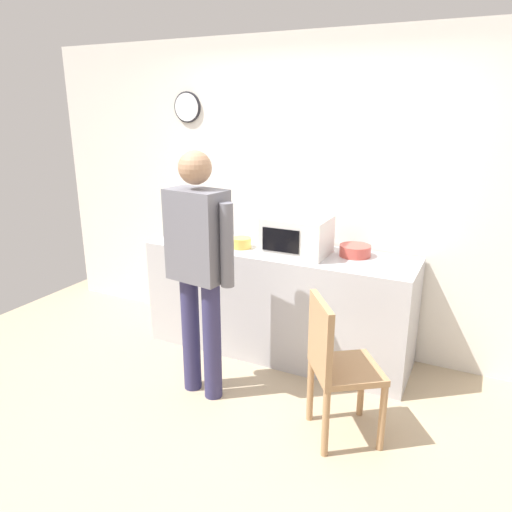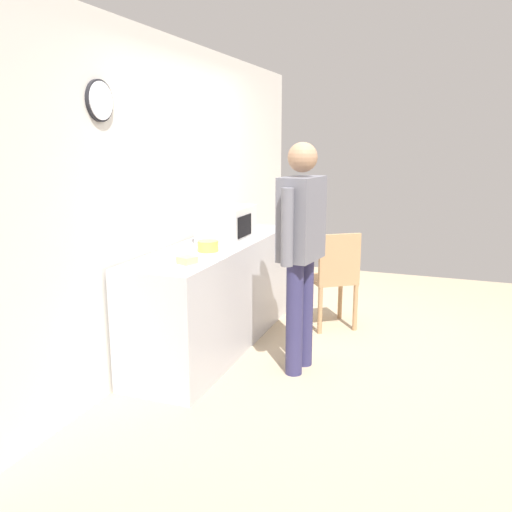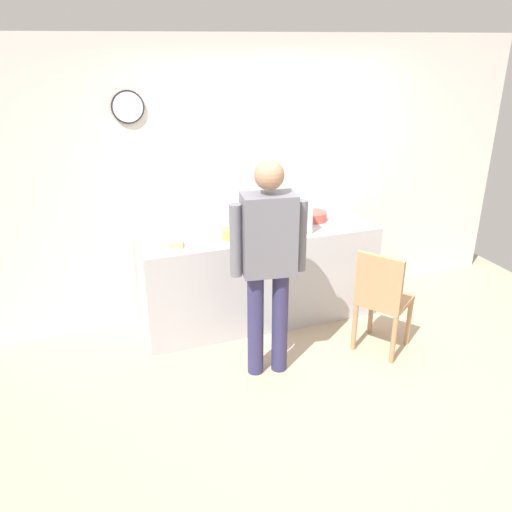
% 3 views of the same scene
% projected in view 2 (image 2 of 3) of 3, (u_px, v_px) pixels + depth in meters
% --- Properties ---
extents(ground_plane, '(6.00, 6.00, 0.00)m').
position_uv_depth(ground_plane, '(357.00, 356.00, 4.47)').
color(ground_plane, tan).
extents(back_wall, '(5.40, 0.13, 2.60)m').
position_uv_depth(back_wall, '(183.00, 195.00, 4.73)').
color(back_wall, silver).
rests_on(back_wall, ground_plane).
extents(kitchen_counter, '(2.22, 0.62, 0.91)m').
position_uv_depth(kitchen_counter, '(216.00, 295.00, 4.63)').
color(kitchen_counter, '#B7B7BC').
rests_on(kitchen_counter, ground_plane).
extents(microwave, '(0.50, 0.39, 0.30)m').
position_uv_depth(microwave, '(227.00, 224.00, 4.64)').
color(microwave, silver).
rests_on(microwave, kitchen_counter).
extents(sandwich_plate, '(0.24, 0.24, 0.07)m').
position_uv_depth(sandwich_plate, '(187.00, 263.00, 3.73)').
color(sandwich_plate, white).
rests_on(sandwich_plate, kitchen_counter).
extents(salad_bowl, '(0.17, 0.17, 0.09)m').
position_uv_depth(salad_bowl, '(208.00, 246.00, 4.22)').
color(salad_bowl, gold).
rests_on(salad_bowl, kitchen_counter).
extents(cereal_bowl, '(0.24, 0.24, 0.09)m').
position_uv_depth(cereal_bowl, '(230.00, 227.00, 5.11)').
color(cereal_bowl, '#C64C42').
rests_on(cereal_bowl, kitchen_counter).
extents(fork_utensil, '(0.16, 0.10, 0.01)m').
position_uv_depth(fork_utensil, '(202.00, 237.00, 4.81)').
color(fork_utensil, silver).
rests_on(fork_utensil, kitchen_counter).
extents(spoon_utensil, '(0.17, 0.05, 0.01)m').
position_uv_depth(spoon_utensil, '(220.00, 259.00, 3.95)').
color(spoon_utensil, silver).
rests_on(spoon_utensil, kitchen_counter).
extents(person_standing, '(0.59, 0.29, 1.77)m').
position_uv_depth(person_standing, '(301.00, 241.00, 4.00)').
color(person_standing, navy).
rests_on(person_standing, ground_plane).
extents(wooden_chair, '(0.56, 0.56, 0.94)m').
position_uv_depth(wooden_chair, '(335.00, 276.00, 5.02)').
color(wooden_chair, '#A87F56').
rests_on(wooden_chair, ground_plane).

